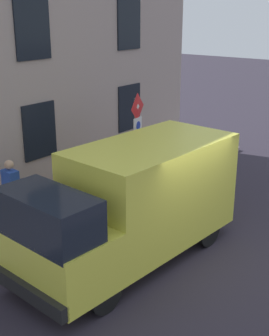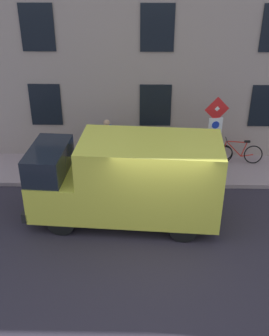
% 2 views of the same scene
% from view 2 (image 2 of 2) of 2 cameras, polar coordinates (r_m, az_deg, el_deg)
% --- Properties ---
extents(ground_plane, '(80.00, 80.00, 0.00)m').
position_cam_2_polar(ground_plane, '(11.49, 3.29, -9.06)').
color(ground_plane, '#2C2732').
extents(sidewalk_slab, '(2.14, 16.05, 0.14)m').
position_cam_2_polar(sidewalk_slab, '(14.36, 2.85, -0.31)').
color(sidewalk_slab, gray).
rests_on(sidewalk_slab, ground_plane).
extents(building_facade, '(0.75, 14.05, 6.53)m').
position_cam_2_polar(building_facade, '(14.47, 3.01, 13.61)').
color(building_facade, '#A18E87').
rests_on(building_facade, ground_plane).
extents(sign_post_stacked, '(0.20, 0.55, 2.81)m').
position_cam_2_polar(sign_post_stacked, '(12.91, 11.16, 5.40)').
color(sign_post_stacked, '#474C47').
rests_on(sign_post_stacked, sidewalk_slab).
extents(delivery_van, '(2.37, 5.46, 2.50)m').
position_cam_2_polar(delivery_van, '(11.32, -0.87, -1.52)').
color(delivery_van, '#DDD744').
rests_on(delivery_van, ground_plane).
extents(bicycle_red, '(0.46, 1.72, 0.89)m').
position_cam_2_polar(bicycle_red, '(15.01, 14.30, 2.04)').
color(bicycle_red, black).
rests_on(bicycle_red, sidewalk_slab).
extents(bicycle_orange, '(0.46, 1.72, 0.89)m').
position_cam_2_polar(bicycle_orange, '(14.80, 10.35, 2.10)').
color(bicycle_orange, black).
rests_on(bicycle_orange, sidewalk_slab).
extents(pedestrian, '(0.42, 0.30, 1.72)m').
position_cam_2_polar(pedestrian, '(14.16, -3.82, 3.78)').
color(pedestrian, '#262B47').
rests_on(pedestrian, sidewalk_slab).
extents(litter_bin, '(0.44, 0.44, 0.90)m').
position_cam_2_polar(litter_bin, '(13.49, -2.53, 0.18)').
color(litter_bin, '#2D5133').
rests_on(litter_bin, sidewalk_slab).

